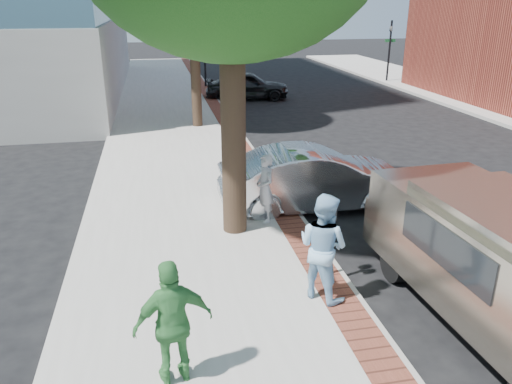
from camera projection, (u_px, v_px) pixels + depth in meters
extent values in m
plane|color=black|center=(282.00, 275.00, 9.51)|extent=(120.00, 120.00, 0.00)
cube|color=#9E9991|center=(179.00, 156.00, 16.52)|extent=(5.00, 60.00, 0.15)
cube|color=brown|center=(244.00, 150.00, 16.90)|extent=(0.60, 60.00, 0.01)
cube|color=gray|center=(254.00, 152.00, 17.00)|extent=(0.10, 60.00, 0.15)
cylinder|color=black|center=(205.00, 56.00, 29.13)|extent=(0.12, 0.12, 3.80)
imported|color=black|center=(204.00, 36.00, 28.74)|extent=(0.18, 0.15, 0.90)
cube|color=#1E7238|center=(204.00, 44.00, 28.88)|extent=(0.70, 0.03, 0.18)
cylinder|color=black|center=(389.00, 52.00, 31.29)|extent=(0.12, 0.12, 3.80)
imported|color=black|center=(391.00, 34.00, 30.89)|extent=(0.18, 0.15, 0.90)
cube|color=#1E7238|center=(390.00, 41.00, 31.04)|extent=(0.70, 0.03, 0.18)
cylinder|color=black|center=(233.00, 132.00, 10.29)|extent=(0.52, 0.52, 4.40)
cylinder|color=black|center=(196.00, 77.00, 19.66)|extent=(0.40, 0.40, 3.85)
cylinder|color=gray|center=(328.00, 247.00, 9.03)|extent=(0.07, 0.07, 1.15)
cube|color=#2D3030|center=(332.00, 213.00, 8.70)|extent=(0.12, 0.14, 0.24)
cube|color=#2D3030|center=(329.00, 209.00, 8.86)|extent=(0.12, 0.14, 0.24)
sphere|color=#3F8C4C|center=(333.00, 206.00, 8.65)|extent=(0.11, 0.11, 0.11)
sphere|color=#3F8C4C|center=(329.00, 202.00, 8.81)|extent=(0.11, 0.11, 0.11)
imported|color=#BDBCC2|center=(265.00, 188.00, 11.24)|extent=(0.49, 0.64, 1.57)
imported|color=#98C8EB|center=(323.00, 246.00, 8.26)|extent=(1.11, 1.15, 1.86)
imported|color=#3D8742|center=(173.00, 323.00, 6.37)|extent=(1.10, 0.62, 1.77)
imported|color=#B9BBC1|center=(315.00, 179.00, 12.33)|extent=(4.70, 1.65, 1.55)
imported|color=black|center=(247.00, 85.00, 26.34)|extent=(4.54, 2.31, 1.48)
cube|color=gray|center=(512.00, 266.00, 7.58)|extent=(2.38, 5.48, 1.51)
cube|color=gray|center=(424.00, 222.00, 9.83)|extent=(2.12, 1.11, 0.90)
cylinder|color=black|center=(395.00, 263.00, 9.22)|extent=(0.28, 0.73, 0.72)
cylinder|color=black|center=(481.00, 251.00, 9.64)|extent=(0.28, 0.73, 0.72)
cube|color=black|center=(443.00, 247.00, 7.42)|extent=(0.13, 2.24, 0.62)
cube|color=black|center=(413.00, 196.00, 10.15)|extent=(1.79, 0.11, 0.45)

